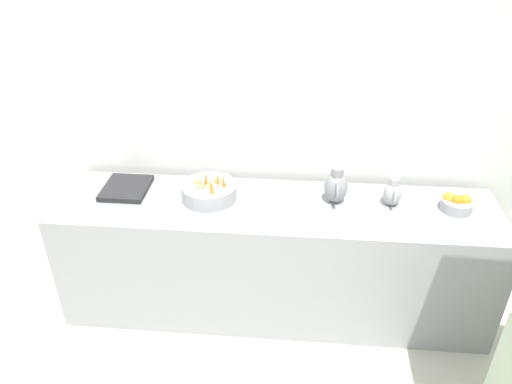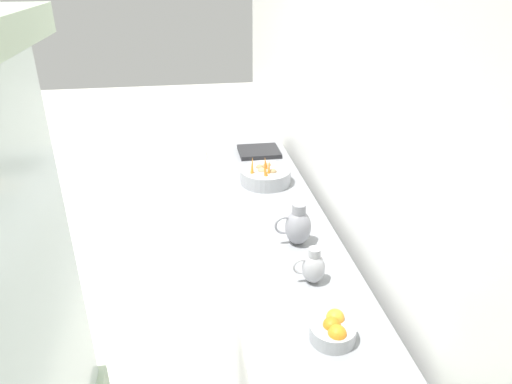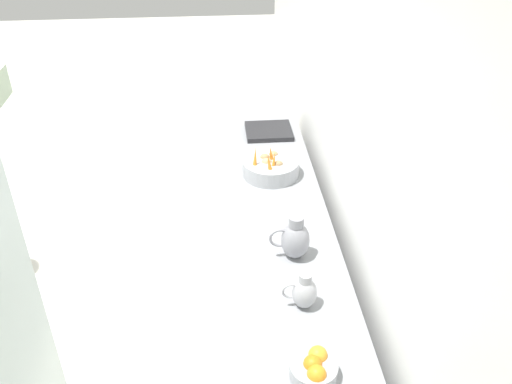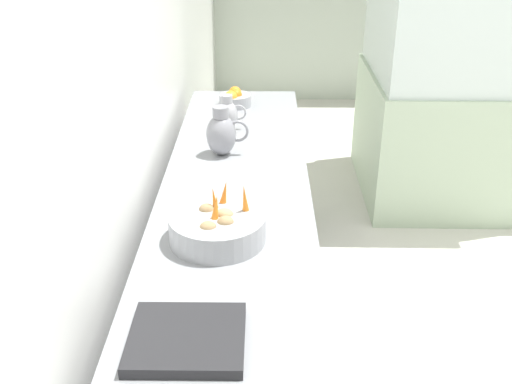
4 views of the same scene
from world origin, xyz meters
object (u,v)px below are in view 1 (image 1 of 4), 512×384
object	(u,v)px
vegetable_colander	(209,191)
metal_pitcher_tall	(336,187)
orange_bowl	(456,203)
metal_pitcher_short	(393,193)

from	to	relation	value
vegetable_colander	metal_pitcher_tall	distance (m)	0.84
vegetable_colander	orange_bowl	bearing A→B (deg)	90.17
vegetable_colander	metal_pitcher_short	world-z (taller)	vegetable_colander
metal_pitcher_short	metal_pitcher_tall	bearing A→B (deg)	-91.44
vegetable_colander	metal_pitcher_tall	bearing A→B (deg)	92.44
vegetable_colander	metal_pitcher_tall	xyz separation A→B (m)	(-0.04, 0.84, 0.06)
orange_bowl	metal_pitcher_tall	distance (m)	0.78
metal_pitcher_tall	metal_pitcher_short	xyz separation A→B (m)	(0.01, 0.37, -0.03)
orange_bowl	metal_pitcher_tall	world-z (taller)	metal_pitcher_tall
orange_bowl	metal_pitcher_short	world-z (taller)	metal_pitcher_short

